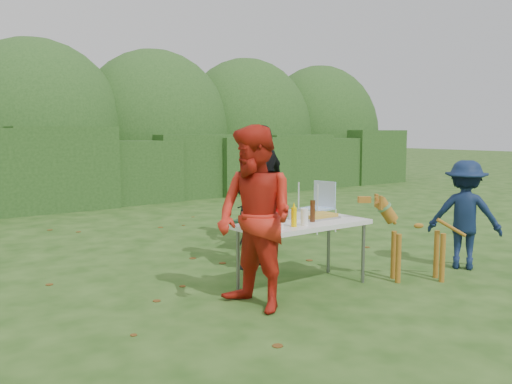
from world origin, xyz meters
TOP-DOWN VIEW (x-y plane):
  - ground at (0.00, 0.00)m, footprint 80.00×80.00m
  - hedge_row at (0.00, 8.00)m, footprint 22.00×1.40m
  - shrub_backdrop at (0.00, 9.60)m, footprint 20.00×2.60m
  - folding_table at (0.20, 0.07)m, footprint 1.50×0.70m
  - person_cook at (0.28, 1.11)m, footprint 0.71×0.56m
  - person_red_jacket at (-0.66, -0.19)m, footprint 0.77×0.94m
  - person_black_puffy at (1.41, 2.32)m, footprint 1.16×0.80m
  - child at (2.41, -0.52)m, footprint 0.90×1.02m
  - dog at (1.47, -0.52)m, footprint 1.09×0.92m
  - camping_chair at (0.94, 1.91)m, footprint 0.86×0.86m
  - lawn_chair at (2.67, 2.44)m, footprint 0.59×0.59m
  - food_tray at (0.50, 0.15)m, footprint 0.45×0.30m
  - focaccia_bread at (0.50, 0.15)m, footprint 0.40×0.26m
  - mustard_bottle at (-0.07, -0.08)m, footprint 0.06×0.06m
  - ketchup_bottle at (-0.23, -0.01)m, footprint 0.06×0.06m
  - beer_bottle at (0.29, 0.02)m, footprint 0.06×0.06m
  - paper_towel_roll at (-0.35, 0.23)m, footprint 0.12×0.12m
  - cup_stack at (0.06, -0.10)m, footprint 0.08×0.08m
  - pasta_bowl at (0.31, 0.25)m, footprint 0.26×0.26m
  - plate_stack at (-0.33, -0.04)m, footprint 0.24×0.24m

SIDE VIEW (x-z plane):
  - ground at x=0.00m, z-range 0.00..0.00m
  - lawn_chair at x=2.67m, z-range 0.00..0.87m
  - dog at x=1.47m, z-range 0.00..0.98m
  - camping_chair at x=0.94m, z-range 0.00..1.00m
  - folding_table at x=0.20m, z-range 0.32..1.06m
  - child at x=2.41m, z-range 0.00..1.37m
  - food_tray at x=0.50m, z-range 0.74..0.76m
  - plate_stack at x=-0.33m, z-range 0.74..0.79m
  - focaccia_bread at x=0.50m, z-range 0.76..0.80m
  - pasta_bowl at x=0.31m, z-range 0.74..0.84m
  - cup_stack at x=0.06m, z-range 0.74..0.92m
  - mustard_bottle at x=-0.07m, z-range 0.74..0.94m
  - hedge_row at x=0.00m, z-range 0.00..1.70m
  - ketchup_bottle at x=-0.23m, z-range 0.74..0.96m
  - person_cook at x=0.28m, z-range 0.00..1.71m
  - beer_bottle at x=0.29m, z-range 0.74..0.98m
  - paper_towel_roll at x=-0.35m, z-range 0.74..1.00m
  - person_red_jacket at x=-0.66m, z-range 0.00..1.80m
  - person_black_puffy at x=1.41m, z-range 0.00..1.83m
  - shrub_backdrop at x=0.00m, z-range 0.00..3.20m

